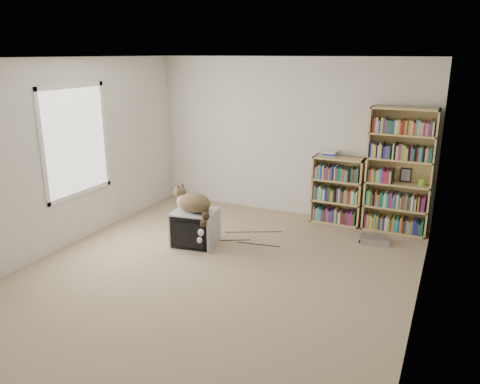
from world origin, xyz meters
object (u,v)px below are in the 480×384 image
at_px(cat, 195,206).
at_px(crt_tv, 195,228).
at_px(bookcase_tall, 399,174).
at_px(bookcase_short, 337,193).
at_px(dvd_player, 375,239).

bearing_deg(cat, crt_tv, 130.12).
distance_m(bookcase_tall, bookcase_short, 0.96).
height_order(cat, bookcase_tall, bookcase_tall).
bearing_deg(bookcase_short, cat, -129.45).
bearing_deg(cat, bookcase_short, 57.32).
xyz_separation_m(crt_tv, bookcase_short, (1.54, 1.71, 0.24)).
relative_size(bookcase_short, dvd_player, 2.68).
distance_m(crt_tv, dvd_player, 2.51).
bearing_deg(bookcase_short, bookcase_tall, 0.08).
height_order(bookcase_short, dvd_player, bookcase_short).
xyz_separation_m(cat, bookcase_short, (1.48, 1.80, -0.11)).
distance_m(bookcase_tall, dvd_player, 1.02).
distance_m(cat, bookcase_short, 2.33).
distance_m(bookcase_short, dvd_player, 1.01).
bearing_deg(cat, bookcase_tall, 44.15).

